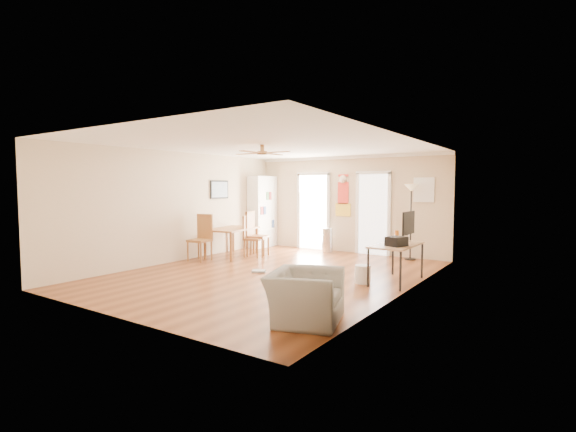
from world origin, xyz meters
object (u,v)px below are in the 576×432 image
Objects in this scene: dining_chair_near at (200,238)px; bookshelf at (262,212)px; printer at (396,241)px; dining_table at (232,242)px; dining_chair_right_b at (254,237)px; trash_can at (327,240)px; armchair at (305,296)px; computer_desk at (396,263)px; wastebasket_a at (363,274)px; torchiere_lamp at (411,222)px; dining_chair_right_a at (258,234)px.

bookshelf is at bearing 87.57° from dining_chair_near.
bookshelf is 5.60m from printer.
dining_chair_right_b is at bearing 20.96° from dining_table.
trash_can is at bearing -46.05° from dining_chair_right_b.
computer_desk is at bearing -21.84° from armchair.
dining_chair_near reaches higher than computer_desk.
dining_table is 4.15m from wastebasket_a.
torchiere_lamp is (4.16, 2.96, 0.37)m from dining_chair_near.
wastebasket_a is (0.06, -2.97, -0.75)m from torchiere_lamp.
bookshelf reaches higher than torchiere_lamp.
printer is 2.70m from armchair.
dining_chair_right_a is at bearing -41.57° from bookshelf.
armchair is at bearing -35.26° from dining_chair_near.
dining_chair_right_b is (0.55, 0.21, 0.16)m from dining_table.
trash_can is at bearing -177.75° from torchiere_lamp.
dining_chair_near is at bearing -159.48° from printer.
trash_can is 0.35× the size of torchiere_lamp.
dining_chair_right_a is 5.35m from armchair.
dining_chair_right_b is 0.56× the size of torchiere_lamp.
bookshelf reaches higher than dining_chair_near.
dining_chair_right_a is 0.16m from dining_chair_right_b.
dining_chair_right_a is at bearing -177.45° from printer.
armchair is at bearing -32.97° from bookshelf.
trash_can is at bearing 50.05° from dining_chair_near.
torchiere_lamp is 5.58× the size of printer.
torchiere_lamp reaches higher than dining_chair_right_a.
printer is (4.60, -0.80, 0.44)m from dining_table.
wastebasket_a is at bearing -139.20° from computer_desk.
wastebasket_a is at bearing -51.40° from trash_can.
dining_chair_right_a is 3.41× the size of wastebasket_a.
bookshelf is at bearing -176.95° from torchiere_lamp.
bookshelf is 5.46m from computer_desk.
torchiere_lamp is at bearing 2.25° from trash_can.
wastebasket_a is (4.40, -2.74, -0.87)m from bookshelf.
dining_chair_right_a is 4.22m from printer.
armchair is at bearing -77.84° from printer.
computer_desk is at bearing -77.86° from torchiere_lamp.
trash_can is 1.95× the size of wastebasket_a.
dining_chair_near reaches higher than printer.
bookshelf is 2.02× the size of dining_chair_right_b.
dining_chair_right_b is at bearing 28.17° from armchair.
bookshelf reaches higher than computer_desk.
bookshelf reaches higher than wastebasket_a.
computer_desk is 0.52m from printer.
torchiere_lamp is at bearing 29.22° from dining_chair_near.
printer is (4.05, -1.01, 0.28)m from dining_chair_right_b.
dining_table is at bearing -153.20° from torchiere_lamp.
torchiere_lamp is (3.42, 1.79, 0.40)m from dining_chair_right_b.
dining_chair_right_a is 1.11× the size of armchair.
dining_chair_near is 5.14m from armchair.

